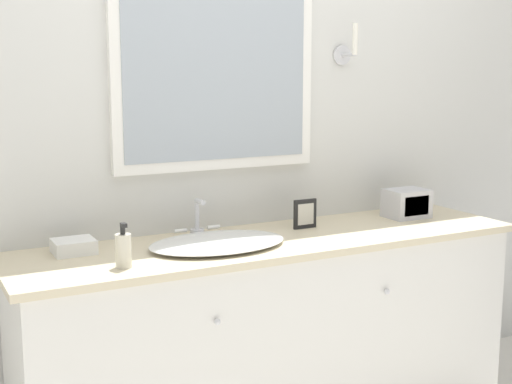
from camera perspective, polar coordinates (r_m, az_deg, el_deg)
name	(u,v)px	position (r m, az deg, el deg)	size (l,w,h in m)	color
wall_back	(239,127)	(3.16, -1.39, 5.25)	(8.00, 0.18, 2.55)	silver
vanity_counter	(273,334)	(3.08, 1.33, -11.28)	(2.18, 0.57, 0.84)	silver
sink_basin	(217,242)	(2.82, -3.14, -4.01)	(0.56, 0.42, 0.16)	white
soap_bottle	(123,250)	(2.56, -10.56, -4.57)	(0.06, 0.06, 0.16)	beige
appliance_box	(407,203)	(3.42, 11.97, -0.90)	(0.19, 0.15, 0.13)	#BCBCC1
picture_frame	(305,214)	(3.13, 3.94, -1.76)	(0.11, 0.01, 0.13)	black
hand_towel_near_sink	(74,246)	(2.80, -14.38, -4.23)	(0.15, 0.14, 0.05)	white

